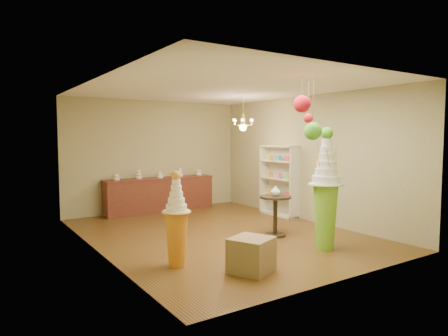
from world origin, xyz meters
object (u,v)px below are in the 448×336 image
sideboard (160,194)px  pedestal_green (326,201)px  round_table (275,210)px  pedestal_orange (177,230)px

sideboard → pedestal_green: bearing=-79.1°
pedestal_green → sideboard: size_ratio=0.72×
pedestal_green → sideboard: 5.10m
round_table → pedestal_orange: bearing=-166.1°
pedestal_green → round_table: bearing=95.4°
sideboard → round_table: size_ratio=3.62×
pedestal_orange → round_table: 2.62m
sideboard → round_table: sideboard is taller
pedestal_orange → sideboard: pedestal_orange is taller
pedestal_orange → sideboard: size_ratio=0.49×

